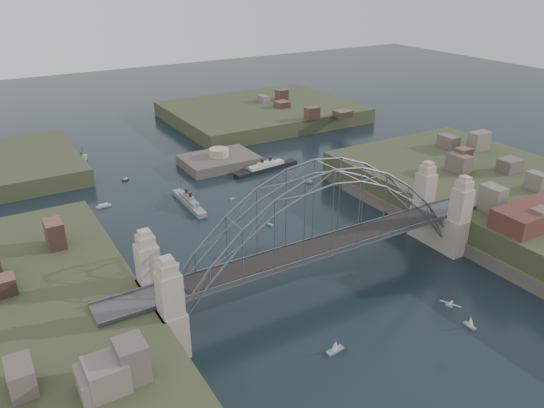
% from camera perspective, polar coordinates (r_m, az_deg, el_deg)
% --- Properties ---
extents(ground, '(500.00, 500.00, 0.00)m').
position_cam_1_polar(ground, '(103.85, 5.14, -8.58)').
color(ground, black).
rests_on(ground, ground).
extents(bridge, '(84.00, 13.80, 24.60)m').
position_cam_1_polar(bridge, '(97.71, 5.41, -2.51)').
color(bridge, '#464648').
rests_on(bridge, ground).
extents(shore_east, '(50.50, 90.00, 12.00)m').
position_cam_1_polar(shore_east, '(140.86, 24.53, -0.65)').
color(shore_east, '#363C23').
rests_on(shore_east, ground).
extents(headland_ne, '(70.00, 55.00, 9.50)m').
position_cam_1_polar(headland_ne, '(214.22, -1.10, 9.35)').
color(headland_ne, '#363C23').
rests_on(headland_ne, ground).
extents(fort_island, '(22.00, 16.00, 9.40)m').
position_cam_1_polar(fort_island, '(164.01, -5.71, 4.05)').
color(fort_island, '#4D443C').
rests_on(fort_island, ground).
extents(wharf_shed, '(20.00, 8.00, 4.00)m').
position_cam_1_polar(wharf_shed, '(120.55, 26.71, -0.98)').
color(wharf_shed, '#592D26').
rests_on(wharf_shed, shore_east).
extents(naval_cruiser_near, '(2.64, 18.03, 5.40)m').
position_cam_1_polar(naval_cruiser_near, '(137.17, -8.94, 0.21)').
color(naval_cruiser_near, gray).
rests_on(naval_cruiser_near, ground).
extents(naval_cruiser_far, '(6.23, 13.73, 4.68)m').
position_cam_1_polar(naval_cruiser_far, '(174.07, -19.84, 4.28)').
color(naval_cruiser_far, gray).
rests_on(naval_cruiser_far, ground).
extents(ocean_liner, '(22.01, 5.43, 5.35)m').
position_cam_1_polar(ocean_liner, '(158.80, -0.63, 3.93)').
color(ocean_liner, black).
rests_on(ocean_liner, ground).
extents(aeroplane, '(1.91, 3.21, 0.50)m').
position_cam_1_polar(aeroplane, '(90.96, 18.66, -10.22)').
color(aeroplane, '#AAADB1').
extents(small_boat_a, '(1.49, 2.27, 0.45)m').
position_cam_1_polar(small_boat_a, '(110.58, -10.16, -6.58)').
color(small_boat_a, silver).
rests_on(small_boat_a, ground).
extents(small_boat_b, '(1.18, 2.06, 0.45)m').
position_cam_1_polar(small_boat_b, '(125.39, -0.24, -2.23)').
color(small_boat_b, silver).
rests_on(small_boat_b, ground).
extents(small_boat_c, '(3.22, 1.28, 2.38)m').
position_cam_1_polar(small_boat_c, '(87.78, 6.83, -15.14)').
color(small_boat_c, silver).
rests_on(small_boat_c, ground).
extents(small_boat_d, '(1.83, 2.58, 1.43)m').
position_cam_1_polar(small_boat_d, '(150.37, 3.98, 2.44)').
color(small_boat_d, silver).
rests_on(small_boat_d, ground).
extents(small_boat_e, '(3.91, 1.38, 1.43)m').
position_cam_1_polar(small_boat_e, '(141.33, -17.71, -0.21)').
color(small_boat_e, silver).
rests_on(small_boat_e, ground).
extents(small_boat_f, '(1.60, 0.95, 0.45)m').
position_cam_1_polar(small_boat_f, '(139.44, -4.32, 0.55)').
color(small_boat_f, silver).
rests_on(small_boat_f, ground).
extents(small_boat_g, '(1.03, 2.42, 2.38)m').
position_cam_1_polar(small_boat_g, '(98.05, 20.62, -11.90)').
color(small_boat_g, silver).
rests_on(small_boat_g, ground).
extents(small_boat_h, '(2.01, 1.02, 1.43)m').
position_cam_1_polar(small_boat_h, '(157.03, -15.54, 2.55)').
color(small_boat_h, silver).
rests_on(small_boat_h, ground).
extents(small_boat_i, '(2.63, 1.68, 0.45)m').
position_cam_1_polar(small_boat_i, '(132.85, 12.10, -1.21)').
color(small_boat_i, silver).
rests_on(small_boat_i, ground).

